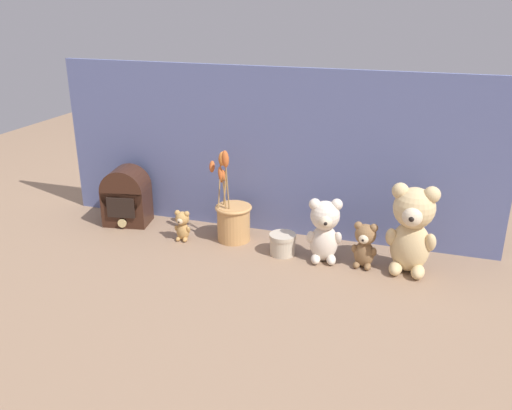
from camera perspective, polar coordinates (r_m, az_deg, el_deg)
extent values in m
plane|color=#8E7056|center=(1.84, -0.20, -4.58)|extent=(4.00, 4.00, 0.00)
cube|color=slate|center=(1.89, 1.41, 5.57)|extent=(1.57, 0.02, 0.58)
ellipsoid|color=#DBBC84|center=(1.72, 15.89, -4.27)|extent=(0.12, 0.10, 0.16)
sphere|color=#DBBC84|center=(1.68, 16.32, -0.34)|extent=(0.13, 0.13, 0.13)
sphere|color=beige|center=(1.63, 16.13, -1.15)|extent=(0.06, 0.06, 0.06)
sphere|color=black|center=(1.61, 16.04, -1.43)|extent=(0.02, 0.02, 0.02)
sphere|color=#DBBC84|center=(1.66, 18.04, 1.03)|extent=(0.05, 0.05, 0.05)
sphere|color=#DBBC84|center=(1.66, 14.95, 1.43)|extent=(0.05, 0.05, 0.05)
ellipsoid|color=#DBBC84|center=(1.70, 17.86, -3.79)|extent=(0.04, 0.06, 0.07)
ellipsoid|color=#DBBC84|center=(1.71, 14.05, -3.28)|extent=(0.04, 0.06, 0.07)
ellipsoid|color=#DBBC84|center=(1.72, 16.66, -6.76)|extent=(0.04, 0.07, 0.04)
ellipsoid|color=#DBBC84|center=(1.72, 14.47, -6.46)|extent=(0.04, 0.07, 0.04)
ellipsoid|color=beige|center=(1.75, 7.15, -3.96)|extent=(0.10, 0.09, 0.12)
sphere|color=beige|center=(1.71, 7.29, -1.10)|extent=(0.09, 0.09, 0.09)
sphere|color=beige|center=(1.68, 7.31, -1.72)|extent=(0.04, 0.04, 0.04)
sphere|color=black|center=(1.66, 7.33, -1.95)|extent=(0.01, 0.01, 0.01)
sphere|color=beige|center=(1.70, 8.48, 0.00)|extent=(0.04, 0.04, 0.04)
sphere|color=beige|center=(1.70, 6.21, 0.08)|extent=(0.04, 0.04, 0.04)
ellipsoid|color=beige|center=(1.74, 8.59, -3.47)|extent=(0.03, 0.05, 0.05)
ellipsoid|color=beige|center=(1.73, 5.78, -3.38)|extent=(0.03, 0.05, 0.05)
ellipsoid|color=beige|center=(1.75, 7.91, -5.72)|extent=(0.04, 0.05, 0.03)
ellipsoid|color=beige|center=(1.74, 6.29, -5.67)|extent=(0.04, 0.05, 0.03)
ellipsoid|color=olive|center=(1.74, 11.30, -5.06)|extent=(0.07, 0.06, 0.09)
sphere|color=olive|center=(1.71, 11.45, -3.05)|extent=(0.07, 0.07, 0.07)
sphere|color=beige|center=(1.69, 11.28, -3.49)|extent=(0.03, 0.03, 0.03)
sphere|color=black|center=(1.68, 11.19, -3.65)|extent=(0.01, 0.01, 0.01)
sphere|color=olive|center=(1.70, 12.30, -2.37)|extent=(0.03, 0.03, 0.03)
sphere|color=olive|center=(1.70, 10.73, -2.15)|extent=(0.03, 0.03, 0.03)
ellipsoid|color=olive|center=(1.72, 12.28, -4.83)|extent=(0.02, 0.03, 0.04)
ellipsoid|color=olive|center=(1.73, 10.32, -4.54)|extent=(0.02, 0.03, 0.04)
ellipsoid|color=olive|center=(1.73, 11.66, -6.36)|extent=(0.02, 0.04, 0.02)
ellipsoid|color=olive|center=(1.74, 10.53, -6.19)|extent=(0.02, 0.04, 0.02)
ellipsoid|color=tan|center=(1.91, -7.70, -2.76)|extent=(0.05, 0.04, 0.06)
sphere|color=tan|center=(1.89, -7.77, -1.40)|extent=(0.05, 0.05, 0.05)
sphere|color=#D1B289|center=(1.87, -7.99, -1.69)|extent=(0.02, 0.02, 0.02)
sphere|color=black|center=(1.86, -8.11, -1.78)|extent=(0.01, 0.01, 0.01)
sphere|color=tan|center=(1.87, -7.31, -0.92)|extent=(0.02, 0.02, 0.02)
sphere|color=tan|center=(1.89, -8.28, -0.81)|extent=(0.02, 0.02, 0.02)
ellipsoid|color=tan|center=(1.89, -7.15, -2.58)|extent=(0.01, 0.02, 0.03)
ellipsoid|color=tan|center=(1.91, -8.37, -2.42)|extent=(0.01, 0.02, 0.03)
ellipsoid|color=tan|center=(1.90, -7.48, -3.63)|extent=(0.02, 0.03, 0.02)
ellipsoid|color=tan|center=(1.91, -8.18, -3.53)|extent=(0.02, 0.03, 0.02)
cylinder|color=tan|center=(1.88, -2.37, -1.89)|extent=(0.11, 0.11, 0.13)
torus|color=tan|center=(1.86, -2.39, -0.27)|extent=(0.13, 0.13, 0.01)
cylinder|color=#9E7542|center=(1.80, -3.05, 2.25)|extent=(0.02, 0.01, 0.17)
ellipsoid|color=#C65B28|center=(1.77, -3.25, 4.86)|extent=(0.03, 0.03, 0.06)
cylinder|color=#9E7542|center=(1.84, -3.86, 1.99)|extent=(0.01, 0.05, 0.14)
ellipsoid|color=#C65B28|center=(1.82, -4.65, 4.06)|extent=(0.02, 0.03, 0.04)
cylinder|color=#9E7542|center=(1.86, -3.26, 1.55)|extent=(0.01, 0.03, 0.10)
ellipsoid|color=#C65B28|center=(1.85, -3.57, 3.04)|extent=(0.03, 0.04, 0.05)
cylinder|color=#9E7542|center=(1.82, -3.39, 1.55)|extent=(0.02, 0.02, 0.12)
ellipsoid|color=#C65B28|center=(1.79, -3.76, 3.35)|extent=(0.03, 0.03, 0.05)
cylinder|color=#9E7542|center=(1.85, -3.27, 2.46)|extent=(0.01, 0.03, 0.16)
ellipsoid|color=orange|center=(1.83, -3.58, 4.89)|extent=(0.03, 0.04, 0.05)
cube|color=#381E14|center=(2.07, -13.39, -0.09)|extent=(0.18, 0.14, 0.14)
cylinder|color=#381E14|center=(2.05, -13.55, 1.69)|extent=(0.18, 0.14, 0.16)
cube|color=black|center=(2.01, -14.02, -0.27)|extent=(0.10, 0.02, 0.07)
cylinder|color=#D6BC7A|center=(2.03, -13.88, -1.85)|extent=(0.03, 0.01, 0.03)
cylinder|color=beige|center=(1.79, 2.81, -4.31)|extent=(0.08, 0.08, 0.06)
cylinder|color=beige|center=(1.78, 2.83, -3.28)|extent=(0.09, 0.09, 0.01)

